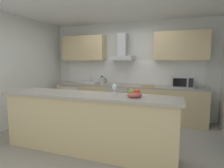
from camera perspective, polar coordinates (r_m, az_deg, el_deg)
ground at (r=4.03m, az=-1.43°, el=-15.80°), size 5.57×4.49×0.02m
ceiling at (r=3.86m, az=-1.56°, el=22.95°), size 5.57×4.49×0.02m
wall_back at (r=5.44m, az=5.43°, el=4.35°), size 5.57×0.12×2.60m
wall_left at (r=5.06m, az=-27.10°, el=3.41°), size 0.12×4.49×2.60m
backsplash_tile at (r=5.37m, az=5.23°, el=3.57°), size 3.88×0.02×0.66m
counter_back at (r=5.18m, az=4.28°, el=-5.26°), size 4.02×0.60×0.90m
counter_island at (r=3.30m, az=-7.51°, el=-11.50°), size 3.05×0.64×1.00m
upper_cabinets at (r=5.22m, az=4.87°, el=10.95°), size 3.97×0.32×0.70m
oven at (r=5.20m, az=2.57°, el=-5.10°), size 0.60×0.62×0.80m
refrigerator at (r=5.77m, az=-11.04°, el=-4.35°), size 0.58×0.60×0.85m
microwave at (r=4.85m, az=20.40°, el=0.66°), size 0.50×0.38×0.30m
sink at (r=5.48m, az=-6.89°, el=0.46°), size 0.50×0.40×0.26m
kettle at (r=5.26m, az=-2.99°, el=1.06°), size 0.29×0.15×0.24m
range_hood at (r=5.21m, az=3.08°, el=9.62°), size 0.62×0.45×0.72m
wine_glass at (r=3.05m, az=0.76°, el=-0.97°), size 0.08×0.08×0.18m
fruit_bowl at (r=2.88m, az=6.75°, el=-3.10°), size 0.22×0.22×0.13m
chopping_board at (r=4.93m, az=10.93°, el=-0.56°), size 0.35×0.24×0.02m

